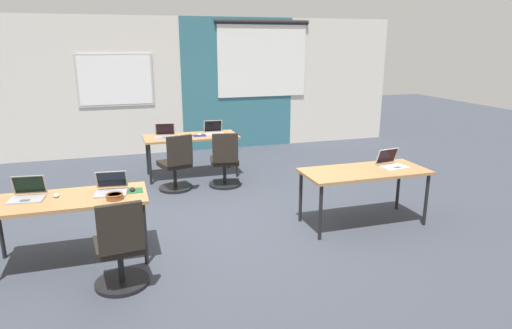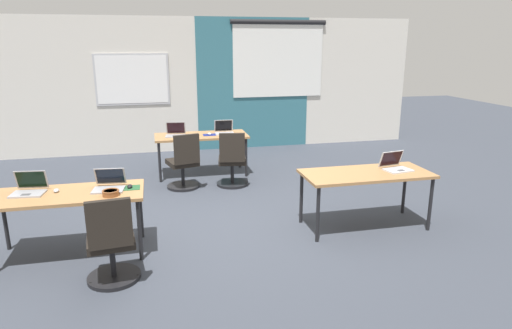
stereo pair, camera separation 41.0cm
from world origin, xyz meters
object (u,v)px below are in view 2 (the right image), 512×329
Objects in this scene: laptop_far_right at (224,131)px; chair_near_left_inner at (112,247)px; mouse_far_left at (190,135)px; mouse_far_right at (209,134)px; desk_near_right at (366,177)px; chair_far_right at (232,164)px; laptop_far_left at (176,133)px; chair_far_left at (184,166)px; desk_far_center at (201,138)px; mouse_near_left_inner at (130,186)px; laptop_near_left_end at (29,189)px; laptop_near_left_inner at (109,185)px; snack_bowl at (111,192)px; mouse_near_left_end at (56,190)px; desk_near_left at (67,198)px; laptop_near_right_end at (396,166)px.

laptop_far_right reaches higher than chair_near_left_inner.
mouse_far_right is at bearing -0.36° from mouse_far_left.
mouse_far_right is at bearing 120.33° from desk_near_right.
laptop_far_left reaches higher than chair_far_right.
desk_near_right is 2.97m from chair_far_left.
desk_far_center is 0.45m from laptop_far_left.
chair_far_left reaches higher than mouse_near_left_inner.
laptop_far_left is at bearing -99.35° from chair_far_left.
laptop_near_left_inner is at bearing 3.05° from laptop_near_left_end.
snack_bowl is (-0.18, -0.22, 0.01)m from mouse_near_left_inner.
mouse_far_left and mouse_near_left_end have the same top height.
desk_near_left is 4.36× the size of laptop_far_left.
laptop_far_right is at bearing 14.96° from mouse_far_right.
laptop_far_left is at bearing 64.53° from laptop_near_left_end.
chair_near_left_inner is 5.18× the size of snack_bowl.
laptop_near_right_end is at bearing 5.84° from laptop_near_left_inner.
snack_bowl is at bearing 173.86° from laptop_near_right_end.
mouse_near_left_inner is at bearing -111.58° from desk_far_center.
laptop_near_right_end reaches higher than mouse_near_left_end.
laptop_near_right_end is (2.02, -2.73, 0.03)m from mouse_far_right.
snack_bowl reaches higher than mouse_far_left.
chair_far_right is 5.18× the size of snack_bowl.
mouse_far_right is at bearing 3.19° from laptop_far_left.
laptop_far_right is 0.93× the size of laptop_far_left.
chair_far_left is at bearing 5.68° from chair_far_right.
mouse_far_left is at bearing -118.14° from chair_far_left.
desk_near_right is 3.04m from snack_bowl.
chair_near_left_inner is (0.60, -0.80, -0.36)m from mouse_near_left_end.
chair_far_left is (-0.77, 0.05, 0.00)m from chair_far_right.
laptop_far_right is 3.30m from laptop_near_right_end.
chair_far_left is at bearing -103.36° from mouse_far_left.
chair_far_right reaches higher than desk_near_right.
laptop_near_left_end is at bearing -130.95° from laptop_far_right.
mouse_far_right reaches higher than mouse_far_left.
laptop_near_left_inner is at bearing -92.80° from chair_near_left_inner.
laptop_far_left is 0.24m from mouse_far_left.
mouse_near_left_inner is (-0.73, -2.03, 0.36)m from chair_far_left.
laptop_near_left_inner is at bearing -115.49° from desk_far_center.
laptop_far_left is (-0.85, -0.03, -0.00)m from laptop_far_right.
mouse_far_left reaches higher than desk_near_right.
laptop_near_left_inner is (0.55, -0.03, 0.03)m from mouse_near_left_end.
desk_near_right is 4.36× the size of laptop_far_left.
desk_near_right is 4.24× the size of laptop_near_right_end.
mouse_far_right is at bearing 116.80° from laptop_near_right_end.
chair_far_right is at bearing 123.82° from desk_near_right.
laptop_near_left_end is 1.00× the size of laptop_near_left_inner.
chair_near_left_inner is 0.66m from snack_bowl.
laptop_far_right reaches higher than chair_far_right.
mouse_far_left is (-0.61, 0.75, 0.36)m from chair_far_right.
mouse_near_left_end is at bearing 155.99° from snack_bowl.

